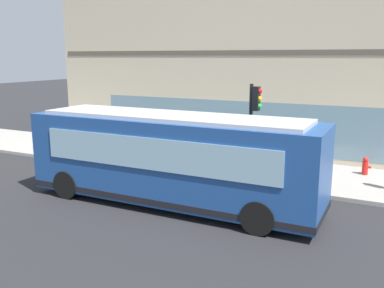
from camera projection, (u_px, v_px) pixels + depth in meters
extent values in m
plane|color=#262628|center=(160.00, 199.00, 14.77)|extent=(120.00, 120.00, 0.00)
cube|color=#9E9991|center=(215.00, 165.00, 19.04)|extent=(4.57, 40.00, 0.15)
cube|color=beige|center=(258.00, 62.00, 23.36)|extent=(7.39, 21.15, 9.27)
cube|color=brown|center=(236.00, 53.00, 20.15)|extent=(0.36, 20.73, 0.24)
cube|color=slate|center=(234.00, 125.00, 20.78)|extent=(0.12, 14.81, 2.40)
cube|color=#1E478C|center=(172.00, 158.00, 14.01)|extent=(2.51, 10.00, 2.70)
cube|color=silver|center=(171.00, 116.00, 13.72)|extent=(2.14, 9.00, 0.12)
cube|color=#8CB2C6|center=(58.00, 133.00, 16.08)|extent=(2.20, 0.08, 1.20)
cube|color=#8CB2C6|center=(189.00, 140.00, 15.04)|extent=(0.07, 8.20, 1.00)
cube|color=#8CB2C6|center=(151.00, 154.00, 12.81)|extent=(0.07, 8.20, 1.00)
cube|color=black|center=(172.00, 191.00, 14.25)|extent=(2.55, 10.04, 0.20)
cylinder|color=black|center=(107.00, 169.00, 16.81)|extent=(0.30, 1.00, 1.00)
cylinder|color=black|center=(67.00, 184.00, 14.79)|extent=(0.30, 1.00, 1.00)
cylinder|color=black|center=(279.00, 194.00, 13.76)|extent=(0.30, 1.00, 1.00)
cylinder|color=black|center=(258.00, 218.00, 11.74)|extent=(0.30, 1.00, 1.00)
cylinder|color=black|center=(250.00, 133.00, 16.06)|extent=(0.14, 0.14, 3.78)
cube|color=black|center=(256.00, 99.00, 15.70)|extent=(0.32, 0.24, 0.90)
sphere|color=red|center=(260.00, 91.00, 15.59)|extent=(0.20, 0.20, 0.20)
sphere|color=yellow|center=(259.00, 99.00, 15.65)|extent=(0.20, 0.20, 0.20)
sphere|color=green|center=(259.00, 106.00, 15.70)|extent=(0.20, 0.20, 0.20)
cylinder|color=red|center=(365.00, 168.00, 17.25)|extent=(0.24, 0.24, 0.55)
sphere|color=red|center=(366.00, 160.00, 17.18)|extent=(0.22, 0.22, 0.22)
cylinder|color=red|center=(370.00, 167.00, 17.17)|extent=(0.10, 0.12, 0.10)
cylinder|color=red|center=(365.00, 166.00, 17.39)|extent=(0.12, 0.10, 0.10)
cylinder|color=#8C3F8C|center=(142.00, 144.00, 21.11)|extent=(0.14, 0.14, 0.87)
cylinder|color=#8C3F8C|center=(145.00, 145.00, 21.02)|extent=(0.14, 0.14, 0.87)
cylinder|color=#8C3F8C|center=(143.00, 129.00, 20.91)|extent=(0.32, 0.32, 0.69)
sphere|color=brown|center=(143.00, 120.00, 20.81)|extent=(0.23, 0.23, 0.23)
cylinder|color=#B23338|center=(121.00, 144.00, 21.17)|extent=(0.14, 0.14, 0.89)
cylinder|color=#B23338|center=(119.00, 145.00, 21.00)|extent=(0.14, 0.14, 0.89)
cylinder|color=#3F8C4C|center=(120.00, 129.00, 20.92)|extent=(0.32, 0.32, 0.70)
sphere|color=#9E704C|center=(119.00, 119.00, 20.82)|extent=(0.24, 0.24, 0.24)
cube|color=#BF3F19|center=(251.00, 151.00, 19.62)|extent=(0.44, 0.40, 0.90)
cube|color=#8CB2C6|center=(255.00, 147.00, 19.49)|extent=(0.35, 0.03, 0.30)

